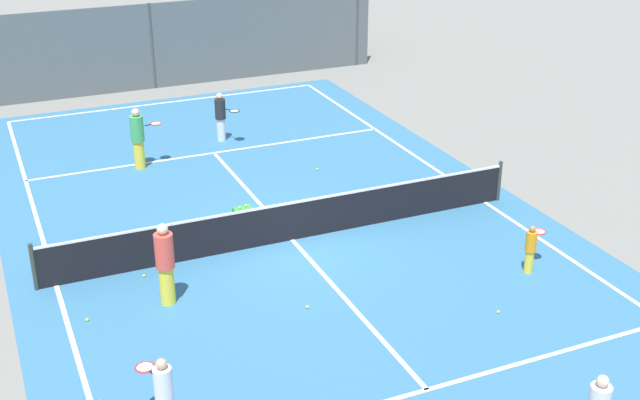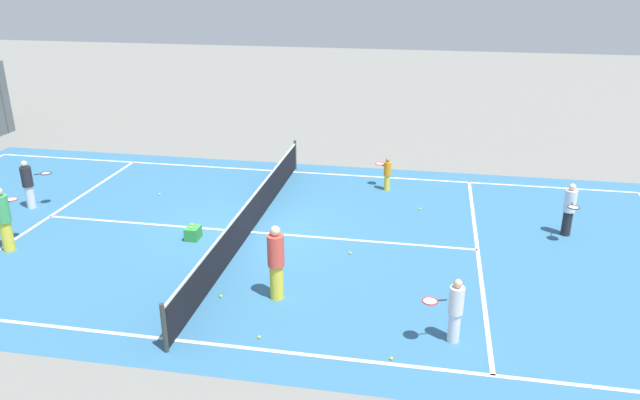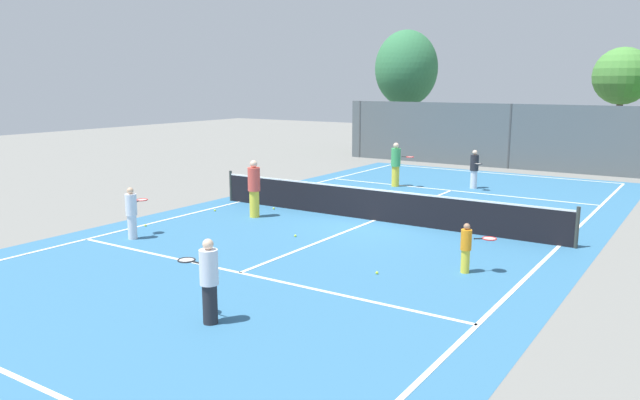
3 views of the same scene
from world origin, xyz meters
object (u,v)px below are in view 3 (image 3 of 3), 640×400
Objects in this scene: player_1 at (132,212)px; tennis_ball_5 at (145,225)px; tennis_ball_0 at (295,236)px; tennis_ball_1 at (488,207)px; player_2 at (209,280)px; player_5 at (254,188)px; player_4 at (467,247)px; tennis_ball_3 at (274,208)px; player_3 at (474,169)px; ball_crate at (376,205)px; tennis_ball_4 at (215,210)px; player_0 at (396,164)px; tennis_ball_2 at (377,273)px.

tennis_ball_5 is at bearing 126.40° from player_1.
tennis_ball_0 is 1.00× the size of tennis_ball_1.
player_5 is (-4.91, 7.26, 0.13)m from player_2.
player_4 reaches higher than tennis_ball_3.
tennis_ball_5 is (-6.81, 4.46, -0.77)m from player_2.
player_3 is 6.09m from ball_crate.
tennis_ball_1 is at bearing 104.54° from player_4.
player_2 is at bearing -68.36° from tennis_ball_0.
tennis_ball_4 is at bearing -144.22° from ball_crate.
tennis_ball_0 is at bearing -81.07° from player_0.
player_1 is 21.77× the size of tennis_ball_0.
player_0 is at bearing 70.20° from tennis_ball_4.
player_3 is at bearing 99.63° from tennis_ball_2.
player_0 reaches higher than tennis_ball_0.
player_2 is at bearing -33.18° from tennis_ball_5.
player_0 is 0.99× the size of player_5.
tennis_ball_0 is 7.60m from tennis_ball_1.
tennis_ball_2 is (1.16, 4.15, -0.77)m from player_2.
tennis_ball_2 is at bearing -27.12° from player_5.
tennis_ball_1 is at bearing 86.11° from player_2.
ball_crate is at bearing 31.90° from tennis_ball_3.
tennis_ball_4 is (-4.39, -3.16, -0.15)m from ball_crate.
player_1 is at bearing -98.67° from tennis_ball_3.
player_4 reaches higher than tennis_ball_2.
tennis_ball_1 is (-1.93, 7.42, -0.57)m from player_4.
tennis_ball_3 is 4.42m from tennis_ball_5.
player_1 is 0.79× the size of player_5.
player_3 is 23.70× the size of tennis_ball_5.
player_0 is at bearing 98.93° from tennis_ball_0.
player_3 is (5.04, 13.02, 0.06)m from player_1.
player_5 reaches higher than player_1.
ball_crate is (-4.99, 5.02, -0.42)m from player_4.
player_1 is at bearing -104.51° from player_5.
player_0 is 1.58× the size of player_4.
tennis_ball_5 is (-1.68, -4.09, 0.00)m from tennis_ball_3.
player_2 is 6.05m from player_4.
tennis_ball_1 is at bearing 54.40° from player_1.
player_1 reaches higher than player_4.
tennis_ball_0 is 1.00× the size of tennis_ball_3.
tennis_ball_4 is at bearing 132.38° from player_2.
ball_crate is at bearing -102.33° from player_3.
tennis_ball_5 is at bearing -124.22° from player_5.
tennis_ball_2 is at bearing -80.37° from player_3.
tennis_ball_4 is 2.77m from tennis_ball_5.
player_1 reaches higher than tennis_ball_4.
tennis_ball_5 is (-4.62, -5.92, -0.15)m from ball_crate.
tennis_ball_4 is (-0.64, 3.94, -0.71)m from player_1.
tennis_ball_4 is (-6.58, 7.21, -0.77)m from player_2.
player_3 is 23.70× the size of tennis_ball_0.
player_1 is 6.78m from player_2.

